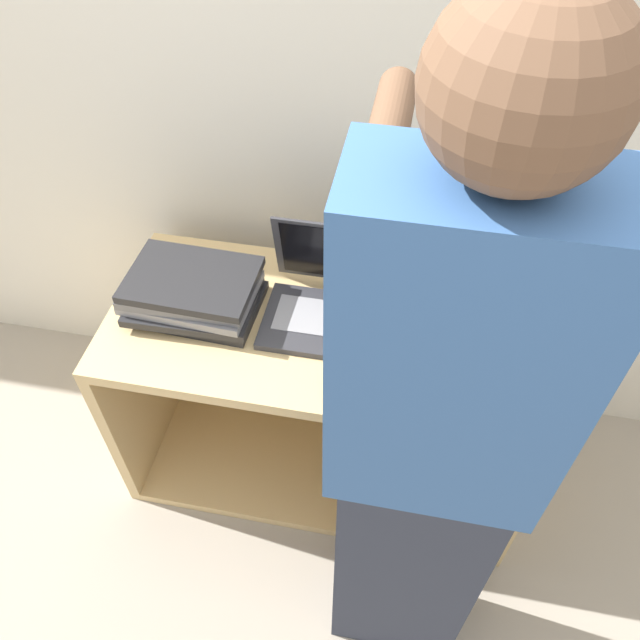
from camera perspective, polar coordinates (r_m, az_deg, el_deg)
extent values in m
plane|color=#9E9384|center=(2.20, -1.07, -18.74)|extent=(12.00, 12.00, 0.00)
cube|color=silver|center=(1.77, 3.19, 20.02)|extent=(8.00, 0.05, 2.40)
cube|color=tan|center=(1.77, 0.54, -0.93)|extent=(1.25, 0.59, 0.04)
cube|color=tan|center=(2.32, 0.42, -11.99)|extent=(1.25, 0.59, 0.04)
cube|color=tan|center=(2.18, -15.48, -4.47)|extent=(0.04, 0.59, 0.64)
cube|color=tan|center=(2.06, 17.55, -9.48)|extent=(0.04, 0.59, 0.64)
cube|color=tan|center=(2.20, 1.80, -1.41)|extent=(1.18, 0.04, 0.64)
cube|color=#333338|center=(1.75, 0.55, -0.32)|extent=(0.35, 0.25, 0.02)
cube|color=gray|center=(1.75, 0.61, 0.16)|extent=(0.29, 0.14, 0.00)
cube|color=#333338|center=(1.77, 1.49, 6.11)|extent=(0.35, 0.06, 0.24)
cube|color=black|center=(1.76, 1.46, 6.04)|extent=(0.31, 0.05, 0.21)
cube|color=#232326|center=(1.84, -11.11, 1.53)|extent=(0.37, 0.26, 0.02)
cube|color=#232326|center=(1.81, -11.45, 1.78)|extent=(0.36, 0.25, 0.02)
cube|color=gray|center=(1.80, -11.65, 2.54)|extent=(0.37, 0.26, 0.02)
cube|color=slate|center=(1.79, -11.73, 3.21)|extent=(0.35, 0.25, 0.02)
cube|color=#232326|center=(1.77, -11.67, 3.65)|extent=(0.36, 0.26, 0.02)
cube|color=#B7B7BC|center=(1.75, 13.34, -2.00)|extent=(0.36, 0.25, 0.02)
cube|color=gray|center=(1.73, 13.27, -1.54)|extent=(0.36, 0.26, 0.02)
cube|color=gray|center=(1.71, 13.09, -0.96)|extent=(0.36, 0.26, 0.02)
cube|color=gray|center=(1.69, 13.57, -0.48)|extent=(0.36, 0.26, 0.02)
cube|color=#2D3342|center=(1.71, 7.87, -20.48)|extent=(0.34, 0.20, 0.88)
cube|color=#38609E|center=(1.03, 12.32, -3.76)|extent=(0.40, 0.20, 0.70)
sphere|color=brown|center=(0.74, 18.41, 19.60)|extent=(0.24, 0.24, 0.24)
cylinder|color=brown|center=(1.07, 6.26, 16.74)|extent=(0.07, 0.32, 0.07)
cylinder|color=brown|center=(1.10, 23.56, 13.87)|extent=(0.07, 0.32, 0.07)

